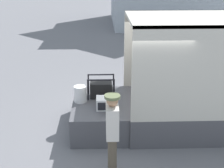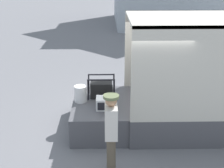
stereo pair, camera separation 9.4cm
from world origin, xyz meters
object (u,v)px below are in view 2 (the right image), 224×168
Objects in this scene: microwave at (106,103)px; worker_person at (111,126)px; portable_generator at (102,89)px; orange_bucket at (80,94)px.

worker_person is (0.10, -1.46, 0.18)m from microwave.
worker_person is (0.19, -2.17, 0.11)m from portable_generator.
portable_generator is 0.42× the size of worker_person.
orange_bucket is at bearing -151.08° from portable_generator.
worker_person is (0.73, -1.88, 0.12)m from orange_bucket.
worker_person reaches higher than orange_bucket.
portable_generator is at bearing 97.15° from microwave.
portable_generator is at bearing 28.92° from orange_bucket.
worker_person reaches higher than microwave.
portable_generator is 0.61m from orange_bucket.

